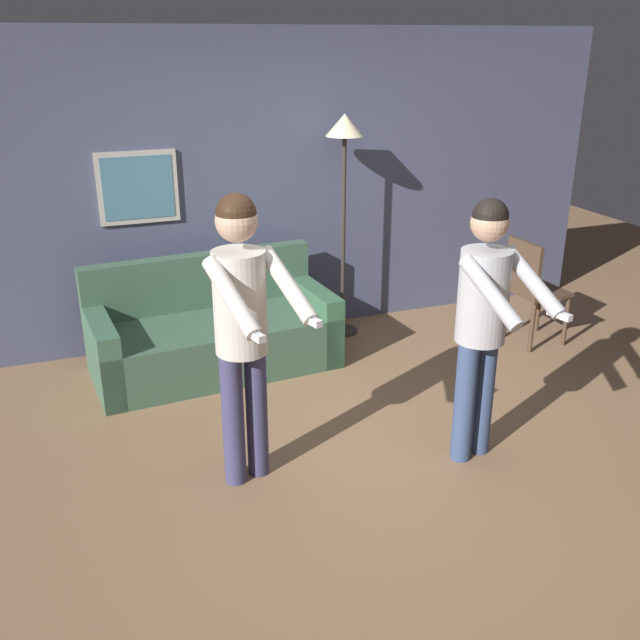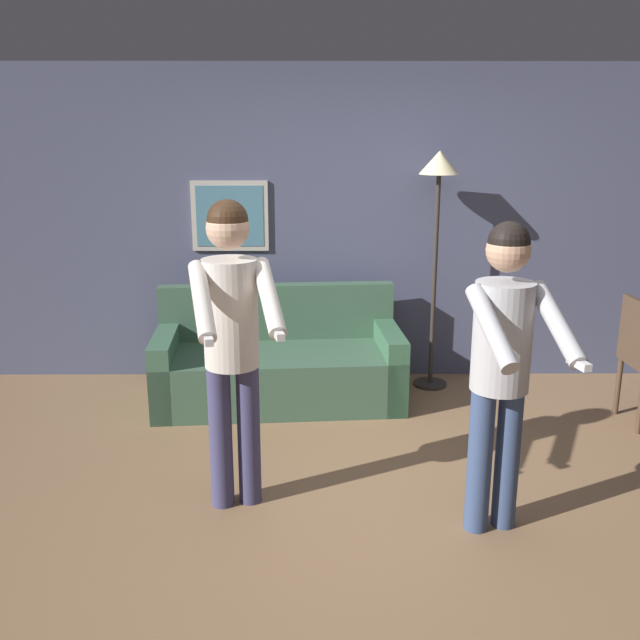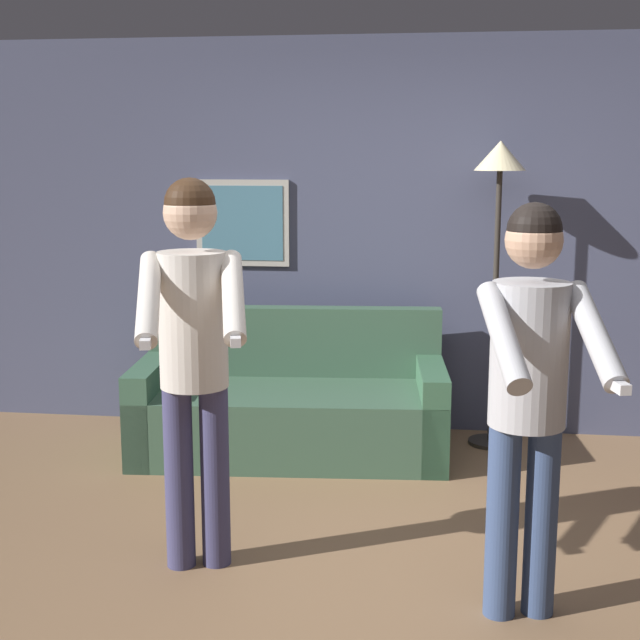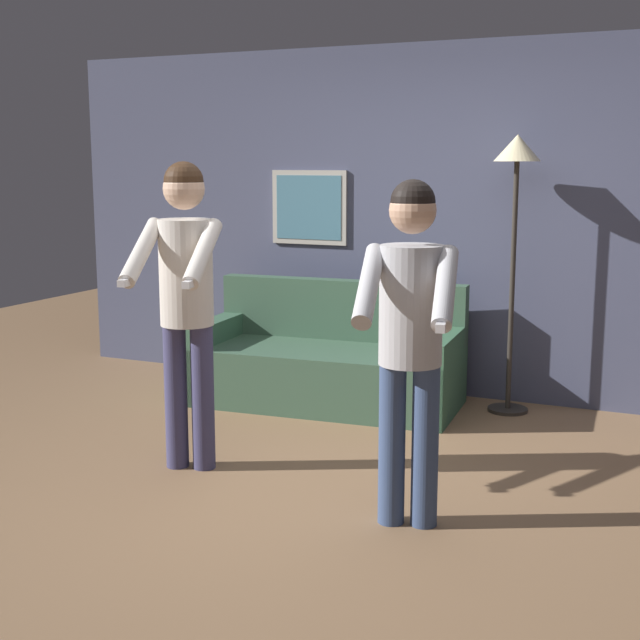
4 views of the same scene
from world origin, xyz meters
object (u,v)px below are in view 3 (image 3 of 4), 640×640
object	(u,v)px
person_standing_right	(530,375)
couch	(291,409)
torchiere_lamp	(499,197)
person_standing_left	(193,337)

from	to	relation	value
person_standing_right	couch	bearing A→B (deg)	123.39
couch	torchiere_lamp	xyz separation A→B (m)	(1.25, 0.31, 1.31)
couch	person_standing_right	xyz separation A→B (m)	(1.24, -1.89, 0.73)
torchiere_lamp	person_standing_right	world-z (taller)	torchiere_lamp
couch	person_standing_right	size ratio (longest dim) A/B	1.17
person_standing_left	torchiere_lamp	bearing A→B (deg)	53.83
torchiere_lamp	person_standing_right	bearing A→B (deg)	-90.27
couch	person_standing_left	distance (m)	1.81
couch	person_standing_left	size ratio (longest dim) A/B	1.12
couch	torchiere_lamp	world-z (taller)	torchiere_lamp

